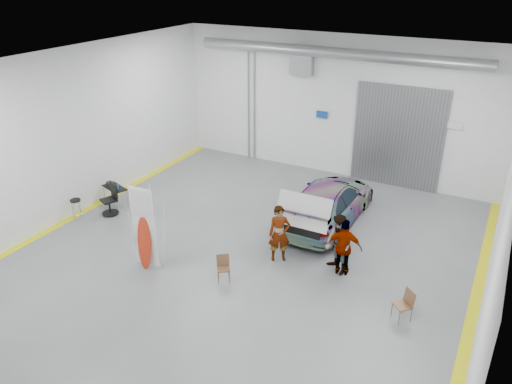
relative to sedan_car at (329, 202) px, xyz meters
The scene contains 13 objects.
ground 4.00m from the sedan_car, 113.05° to the right, with size 16.00×16.00×0.00m, color slate.
room_shell 3.82m from the sedan_car, 133.02° to the right, with size 14.02×16.18×6.01m.
sedan_car is the anchor object (origin of this frame).
person_a 3.19m from the sedan_car, 98.16° to the right, with size 0.68×0.44×1.86m, color #9A6A54.
person_b 3.26m from the sedan_car, 64.52° to the right, with size 0.93×0.71×1.90m, color teal.
person_c 3.34m from the sedan_car, 61.80° to the right, with size 1.06×0.43×1.82m, color #A05D35.
surfboard_display 6.71m from the sedan_car, 125.16° to the right, with size 0.81×0.27×2.86m.
folding_chair_near 5.16m from the sedan_car, 105.77° to the right, with size 0.52×0.57×0.79m.
folding_chair_far 5.62m from the sedan_car, 49.33° to the right, with size 0.57×0.65×0.87m.
shop_stool 9.14m from the sedan_car, 152.99° to the right, with size 0.40×0.40×0.78m.
work_table 8.24m from the sedan_car, 162.47° to the right, with size 1.19×0.85×0.88m.
office_chair 8.03m from the sedan_car, 156.23° to the right, with size 0.67×0.71×1.16m.
trunk_lid 2.52m from the sedan_car, 90.00° to the right, with size 1.79×1.08×0.04m, color silver.
Camera 1 is at (6.76, -11.74, 8.63)m, focal length 35.00 mm.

